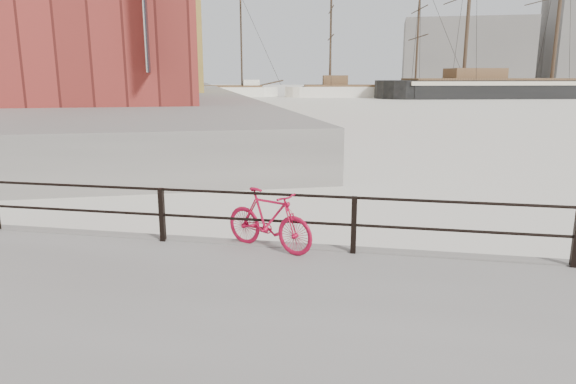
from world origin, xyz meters
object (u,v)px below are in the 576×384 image
at_px(bicycle, 269,220).
at_px(workboat_near, 60,115).
at_px(workboat_far, 135,105).
at_px(barque_black, 549,98).
at_px(schooner_left, 210,97).
at_px(schooner_mid, 372,97).

xyz_separation_m(bicycle, workboat_near, (-26.12, 32.11, -0.89)).
relative_size(bicycle, workboat_far, 0.16).
height_order(bicycle, workboat_far, workboat_far).
xyz_separation_m(barque_black, workboat_near, (-53.01, -47.96, 0.00)).
bearing_deg(schooner_left, workboat_far, -106.22).
height_order(bicycle, schooner_left, schooner_left).
distance_m(workboat_near, workboat_far, 16.04).
bearing_deg(workboat_near, barque_black, 17.17).
relative_size(schooner_left, workboat_far, 2.20).
relative_size(barque_black, schooner_left, 2.59).
xyz_separation_m(barque_black, workboat_far, (-54.20, -31.97, 0.00)).
height_order(barque_black, workboat_far, barque_black).
distance_m(barque_black, workboat_near, 71.49).
relative_size(bicycle, barque_black, 0.03).
distance_m(bicycle, workboat_far, 55.33).
distance_m(barque_black, schooner_mid, 27.67).
xyz_separation_m(schooner_mid, schooner_left, (-26.96, -3.04, 0.00)).
bearing_deg(schooner_mid, workboat_near, -129.15).
xyz_separation_m(bicycle, schooner_mid, (-0.73, 78.26, -0.89)).
height_order(schooner_left, workboat_far, schooner_left).
bearing_deg(schooner_left, barque_black, -11.91).
bearing_deg(barque_black, workboat_near, -153.49).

